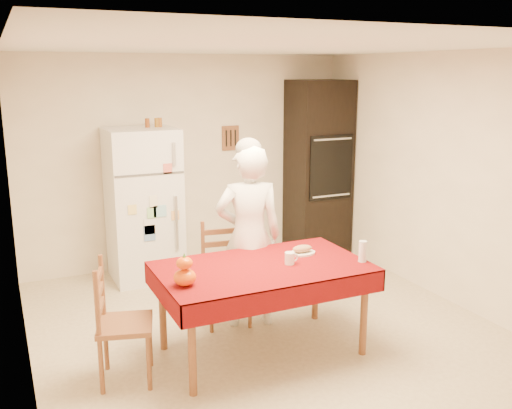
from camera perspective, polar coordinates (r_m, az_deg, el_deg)
floor at (r=5.28m, az=1.31°, el=-12.64°), size 4.50×4.50×0.00m
room_shell at (r=4.81m, az=1.41°, el=5.05°), size 4.02×4.52×2.51m
refrigerator at (r=6.48m, az=-11.18°, el=-0.01°), size 0.75×0.74×1.70m
oven_cabinet at (r=7.33m, az=6.24°, el=3.68°), size 0.70×0.62×2.20m
dining_table at (r=4.68m, az=0.64°, el=-6.92°), size 1.70×1.00×0.76m
chair_far at (r=5.35m, az=-3.16°, el=-6.43°), size 0.47×0.46×0.95m
chair_left at (r=4.45m, az=-13.83°, el=-10.98°), size 0.50×0.51×0.95m
seated_woman at (r=5.17m, az=-0.72°, el=-3.23°), size 0.69×0.54×1.68m
coffee_mug at (r=4.68m, az=3.38°, el=-5.40°), size 0.08×0.08×0.10m
pumpkin_lower at (r=4.25m, az=-7.13°, el=-7.23°), size 0.17×0.17×0.13m
pumpkin_upper at (r=4.22m, az=-7.17°, el=-5.83°), size 0.12×0.12×0.09m
wine_glass at (r=4.81m, az=10.62°, el=-4.62°), size 0.07×0.07×0.18m
bread_plate at (r=4.95m, az=4.64°, el=-4.87°), size 0.24×0.24×0.02m
bread_loaf at (r=4.94m, az=4.65°, el=-4.42°), size 0.18×0.10×0.06m
spice_jar_left at (r=6.41m, az=-10.81°, el=8.02°), size 0.05×0.05×0.10m
spice_jar_mid at (r=6.44m, az=-9.90°, el=8.08°), size 0.05×0.05×0.10m
spice_jar_right at (r=6.45m, az=-9.60°, el=8.10°), size 0.05×0.05×0.10m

